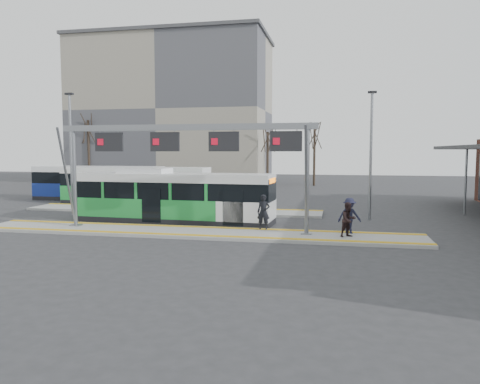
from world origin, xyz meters
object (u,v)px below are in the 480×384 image
(hero_bus, at_px, (175,198))
(passenger_a, at_px, (264,212))
(passenger_c, at_px, (349,216))
(gantry, at_px, (187,146))
(passenger_b, at_px, (349,220))

(hero_bus, bearing_deg, passenger_a, -19.59)
(passenger_a, xyz_separation_m, passenger_c, (4.15, -0.24, -0.03))
(gantry, xyz_separation_m, passenger_a, (3.67, 0.85, -3.28))
(gantry, bearing_deg, hero_bus, 119.82)
(gantry, bearing_deg, passenger_c, 4.39)
(gantry, xyz_separation_m, passenger_b, (7.76, -0.35, -3.36))
(gantry, bearing_deg, passenger_a, 12.97)
(passenger_a, distance_m, passenger_c, 4.16)
(gantry, relative_size, passenger_c, 7.69)
(passenger_c, bearing_deg, passenger_b, -108.44)
(passenger_b, relative_size, passenger_c, 0.93)
(passenger_b, bearing_deg, passenger_c, 48.20)
(passenger_a, bearing_deg, gantry, -166.48)
(hero_bus, height_order, passenger_b, hero_bus)
(hero_bus, distance_m, passenger_c, 9.93)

